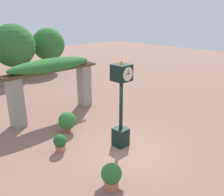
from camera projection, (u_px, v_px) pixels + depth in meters
ground_plane at (123, 149)px, 9.46m from camera, size 60.00×60.00×0.00m
pedestal_clock at (121, 103)px, 9.14m from camera, size 0.62×0.67×3.50m
pergola at (52, 74)px, 12.03m from camera, size 5.23×1.20×3.02m
potted_plant_near_left at (60, 142)px, 9.22m from camera, size 0.51×0.51×0.70m
potted_plant_near_right at (111, 176)px, 7.17m from camera, size 0.64×0.64×0.85m
potted_plant_far_left at (67, 121)px, 10.68m from camera, size 0.80×0.80×0.96m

